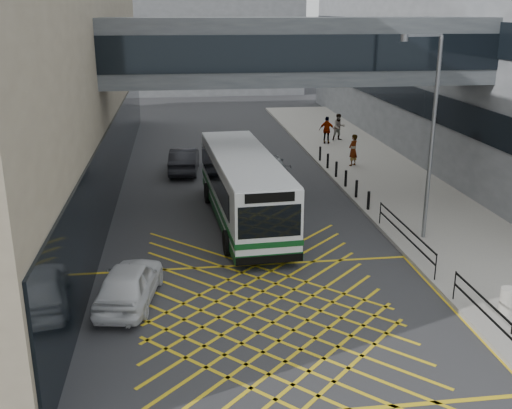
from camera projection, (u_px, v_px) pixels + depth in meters
name	position (u px, v px, depth m)	size (l,w,h in m)	color
ground	(273.00, 323.00, 18.69)	(120.00, 120.00, 0.00)	#333335
building_far	(179.00, 13.00, 72.24)	(28.00, 16.00, 18.00)	slate
skybridge	(297.00, 51.00, 28.07)	(20.00, 4.10, 3.00)	#4A4F55
pavement	(388.00, 181.00, 33.93)	(6.00, 54.00, 0.16)	gray
box_junction	(273.00, 323.00, 18.69)	(12.00, 9.00, 0.01)	gold
bus	(243.00, 186.00, 27.15)	(3.31, 11.45, 3.17)	silver
car_white	(129.00, 283.00, 19.78)	(1.85, 4.53, 1.44)	silver
car_dark	(184.00, 160.00, 35.94)	(1.88, 4.81, 1.51)	black
car_silver	(268.00, 166.00, 34.41)	(2.05, 4.85, 1.51)	gray
street_lamp	(429.00, 127.00, 23.82)	(1.88, 0.62, 8.30)	slate
litter_bin	(508.00, 301.00, 18.85)	(0.49, 0.49, 0.85)	#ADA89E
kerb_railings	(439.00, 264.00, 20.87)	(0.05, 12.54, 1.00)	black
bollards	(341.00, 174.00, 33.43)	(0.14, 10.14, 0.90)	black
pedestrian_a	(353.00, 150.00, 36.73)	(0.77, 0.55, 1.94)	gray
pedestrian_b	(339.00, 127.00, 43.97)	(0.95, 0.55, 1.94)	gray
pedestrian_c	(327.00, 130.00, 42.86)	(1.14, 0.55, 1.93)	gray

